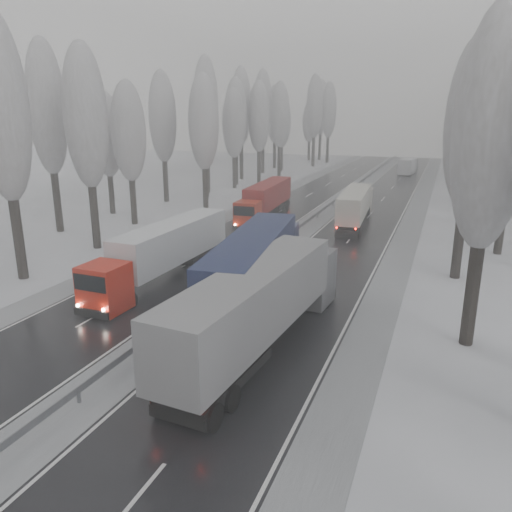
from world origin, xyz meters
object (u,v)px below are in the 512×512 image
Objects in this scene: truck_red_red at (266,198)px; truck_blue_box at (257,261)px; truck_grey_tarp at (263,300)px; truck_red_white at (165,249)px; box_truck_distant at (408,166)px; truck_cream_box at (356,204)px.

truck_blue_box is at bearing -75.30° from truck_red_red.
truck_grey_tarp is at bearing -73.94° from truck_blue_box.
box_truck_distant is at bearing 82.78° from truck_red_white.
truck_red_white is (-9.36, -23.30, 0.09)m from truck_cream_box.
box_truck_distant is at bearing 80.18° from truck_blue_box.
truck_cream_box is 1.83× the size of box_truck_distant.
box_truck_distant is 0.54× the size of truck_red_red.
truck_grey_tarp is at bearing -92.11° from truck_cream_box.
box_truck_distant is at bearing 94.12° from truck_grey_tarp.
truck_blue_box is 25.01m from truck_cream_box.
truck_red_white is at bearing 160.49° from truck_blue_box.
truck_cream_box is (1.77, 24.95, -0.43)m from truck_blue_box.
truck_blue_box is at bearing -86.16° from box_truck_distant.
truck_cream_box is 0.97× the size of truck_red_white.
truck_red_red is (-8.38, 24.86, -0.39)m from truck_blue_box.
truck_cream_box is 10.16m from truck_red_red.
truck_cream_box is at bearing -3.47° from truck_red_red.
truck_blue_box reaches higher than truck_cream_box.
truck_cream_box is at bearing -85.37° from box_truck_distant.
box_truck_distant is (1.47, 49.22, -0.70)m from truck_cream_box.
truck_grey_tarp is 12.89m from truck_red_white.
truck_red_red is at bearing 176.71° from truck_cream_box.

